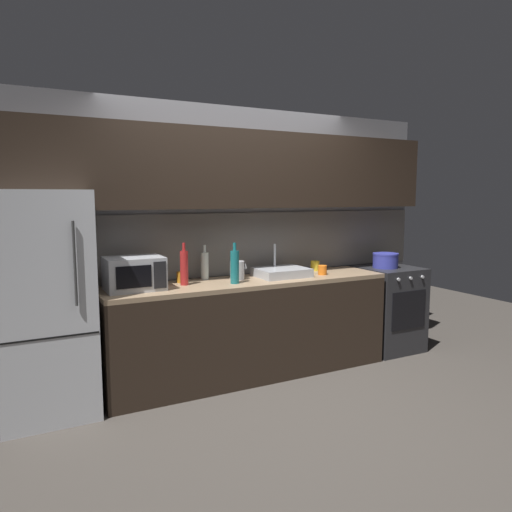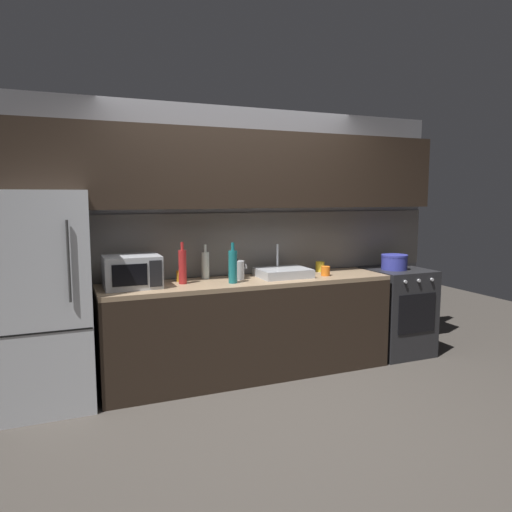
{
  "view_description": "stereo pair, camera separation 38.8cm",
  "coord_description": "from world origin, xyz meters",
  "px_view_note": "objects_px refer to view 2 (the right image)",
  "views": [
    {
      "loc": [
        -1.94,
        -2.95,
        1.66
      ],
      "look_at": [
        0.07,
        0.9,
        1.12
      ],
      "focal_mm": 33.63,
      "sensor_mm": 36.0,
      "label": 1
    },
    {
      "loc": [
        -1.58,
        -3.12,
        1.66
      ],
      "look_at": [
        0.07,
        0.9,
        1.12
      ],
      "focal_mm": 33.63,
      "sensor_mm": 36.0,
      "label": 2
    }
  ],
  "objects_px": {
    "refrigerator": "(44,300)",
    "wine_bottle_teal": "(233,266)",
    "oven_range": "(397,311)",
    "mug_orange": "(325,271)",
    "wine_bottle_clear": "(205,265)",
    "cooking_pot": "(394,262)",
    "wine_bottle_red": "(183,266)",
    "microwave": "(132,272)",
    "mug_amber": "(181,276)",
    "mug_yellow": "(320,267)",
    "kettle": "(237,270)"
  },
  "relations": [
    {
      "from": "refrigerator",
      "to": "wine_bottle_teal",
      "type": "xyz_separation_m",
      "value": [
        1.53,
        -0.1,
        0.2
      ]
    },
    {
      "from": "refrigerator",
      "to": "oven_range",
      "type": "bearing_deg",
      "value": -0.02
    },
    {
      "from": "mug_orange",
      "to": "wine_bottle_clear",
      "type": "bearing_deg",
      "value": 165.82
    },
    {
      "from": "cooking_pot",
      "to": "refrigerator",
      "type": "bearing_deg",
      "value": -180.0
    },
    {
      "from": "wine_bottle_red",
      "to": "microwave",
      "type": "bearing_deg",
      "value": -177.82
    },
    {
      "from": "mug_orange",
      "to": "mug_amber",
      "type": "bearing_deg",
      "value": 170.59
    },
    {
      "from": "wine_bottle_red",
      "to": "mug_amber",
      "type": "height_order",
      "value": "wine_bottle_red"
    },
    {
      "from": "refrigerator",
      "to": "wine_bottle_clear",
      "type": "relative_size",
      "value": 5.35
    },
    {
      "from": "refrigerator",
      "to": "cooking_pot",
      "type": "height_order",
      "value": "refrigerator"
    },
    {
      "from": "microwave",
      "to": "wine_bottle_clear",
      "type": "xyz_separation_m",
      "value": [
        0.69,
        0.2,
        -0.0
      ]
    },
    {
      "from": "mug_orange",
      "to": "mug_yellow",
      "type": "relative_size",
      "value": 0.91
    },
    {
      "from": "oven_range",
      "to": "wine_bottle_clear",
      "type": "xyz_separation_m",
      "value": [
        -2.03,
        0.22,
        0.58
      ]
    },
    {
      "from": "oven_range",
      "to": "cooking_pot",
      "type": "distance_m",
      "value": 0.53
    },
    {
      "from": "microwave",
      "to": "refrigerator",
      "type": "bearing_deg",
      "value": -178.45
    },
    {
      "from": "microwave",
      "to": "oven_range",
      "type": "bearing_deg",
      "value": -0.41
    },
    {
      "from": "mug_orange",
      "to": "kettle",
      "type": "bearing_deg",
      "value": 171.08
    },
    {
      "from": "wine_bottle_clear",
      "to": "cooking_pot",
      "type": "height_order",
      "value": "wine_bottle_clear"
    },
    {
      "from": "oven_range",
      "to": "cooking_pot",
      "type": "height_order",
      "value": "cooking_pot"
    },
    {
      "from": "refrigerator",
      "to": "mug_amber",
      "type": "height_order",
      "value": "refrigerator"
    },
    {
      "from": "microwave",
      "to": "mug_yellow",
      "type": "relative_size",
      "value": 4.59
    },
    {
      "from": "wine_bottle_clear",
      "to": "oven_range",
      "type": "bearing_deg",
      "value": -6.08
    },
    {
      "from": "cooking_pot",
      "to": "mug_amber",
      "type": "bearing_deg",
      "value": 175.91
    },
    {
      "from": "wine_bottle_teal",
      "to": "cooking_pot",
      "type": "relative_size",
      "value": 1.33
    },
    {
      "from": "microwave",
      "to": "wine_bottle_clear",
      "type": "height_order",
      "value": "wine_bottle_clear"
    },
    {
      "from": "refrigerator",
      "to": "cooking_pot",
      "type": "relative_size",
      "value": 6.33
    },
    {
      "from": "oven_range",
      "to": "microwave",
      "type": "distance_m",
      "value": 2.79
    },
    {
      "from": "microwave",
      "to": "mug_amber",
      "type": "height_order",
      "value": "microwave"
    },
    {
      "from": "mug_orange",
      "to": "mug_amber",
      "type": "relative_size",
      "value": 0.95
    },
    {
      "from": "microwave",
      "to": "mug_orange",
      "type": "xyz_separation_m",
      "value": [
        1.8,
        -0.08,
        -0.09
      ]
    },
    {
      "from": "refrigerator",
      "to": "kettle",
      "type": "relative_size",
      "value": 8.76
    },
    {
      "from": "oven_range",
      "to": "wine_bottle_teal",
      "type": "height_order",
      "value": "wine_bottle_teal"
    },
    {
      "from": "mug_yellow",
      "to": "cooking_pot",
      "type": "relative_size",
      "value": 0.37
    },
    {
      "from": "mug_yellow",
      "to": "mug_amber",
      "type": "bearing_deg",
      "value": -179.12
    },
    {
      "from": "microwave",
      "to": "wine_bottle_red",
      "type": "bearing_deg",
      "value": 2.18
    },
    {
      "from": "oven_range",
      "to": "kettle",
      "type": "relative_size",
      "value": 4.62
    },
    {
      "from": "wine_bottle_red",
      "to": "mug_orange",
      "type": "height_order",
      "value": "wine_bottle_red"
    },
    {
      "from": "oven_range",
      "to": "mug_amber",
      "type": "xyz_separation_m",
      "value": [
        -2.28,
        0.16,
        0.5
      ]
    },
    {
      "from": "mug_orange",
      "to": "mug_amber",
      "type": "height_order",
      "value": "mug_amber"
    },
    {
      "from": "refrigerator",
      "to": "wine_bottle_teal",
      "type": "distance_m",
      "value": 1.54
    },
    {
      "from": "refrigerator",
      "to": "mug_amber",
      "type": "relative_size",
      "value": 17.71
    },
    {
      "from": "oven_range",
      "to": "wine_bottle_red",
      "type": "distance_m",
      "value": 2.37
    },
    {
      "from": "wine_bottle_teal",
      "to": "mug_yellow",
      "type": "relative_size",
      "value": 3.58
    },
    {
      "from": "kettle",
      "to": "wine_bottle_clear",
      "type": "xyz_separation_m",
      "value": [
        -0.26,
        0.15,
        0.04
      ]
    },
    {
      "from": "oven_range",
      "to": "microwave",
      "type": "bearing_deg",
      "value": 179.59
    },
    {
      "from": "kettle",
      "to": "mug_orange",
      "type": "xyz_separation_m",
      "value": [
        0.85,
        -0.13,
        -0.04
      ]
    },
    {
      "from": "mug_orange",
      "to": "mug_yellow",
      "type": "distance_m",
      "value": 0.26
    },
    {
      "from": "kettle",
      "to": "mug_yellow",
      "type": "relative_size",
      "value": 1.94
    },
    {
      "from": "refrigerator",
      "to": "microwave",
      "type": "xyz_separation_m",
      "value": [
        0.68,
        0.02,
        0.18
      ]
    },
    {
      "from": "oven_range",
      "to": "wine_bottle_red",
      "type": "height_order",
      "value": "wine_bottle_red"
    },
    {
      "from": "wine_bottle_red",
      "to": "cooking_pot",
      "type": "bearing_deg",
      "value": -0.89
    }
  ]
}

